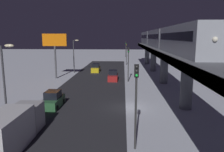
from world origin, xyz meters
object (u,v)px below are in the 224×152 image
object	(u,v)px
subway_train	(159,38)
commercial_billboard	(55,44)
sedan_green	(53,101)
delivery_van	(13,128)
traffic_light_distant	(126,47)
traffic_light_near	(136,95)
sedan_red	(113,76)
sedan_yellow	(96,68)
traffic_light_far	(126,51)
traffic_light_mid	(128,59)

from	to	relation	value
subway_train	commercial_billboard	world-z (taller)	subway_train
subway_train	sedan_green	xyz separation A→B (m)	(15.70, 20.99, -7.24)
delivery_van	commercial_billboard	world-z (taller)	commercial_billboard
traffic_light_distant	commercial_billboard	size ratio (longest dim) A/B	0.72
subway_train	traffic_light_distant	xyz separation A→B (m)	(6.40, -44.40, -3.83)
traffic_light_near	traffic_light_distant	world-z (taller)	same
traffic_light_near	commercial_billboard	world-z (taller)	commercial_billboard
sedan_red	traffic_light_near	xyz separation A→B (m)	(-2.90, 26.26, 3.40)
subway_train	sedan_yellow	xyz separation A→B (m)	(13.90, -5.84, -7.23)
subway_train	delivery_van	world-z (taller)	subway_train
sedan_yellow	traffic_light_far	distance (m)	15.89
delivery_van	commercial_billboard	distance (m)	28.28
traffic_light_mid	subway_train	bearing A→B (deg)	-139.10
sedan_red	traffic_light_distant	world-z (taller)	traffic_light_distant
subway_train	traffic_light_distant	distance (m)	45.02
traffic_light_near	sedan_yellow	bearing A→B (deg)	-78.34
delivery_van	traffic_light_far	size ratio (longest dim) A/B	1.16
subway_train	delivery_van	bearing A→B (deg)	62.24
sedan_green	commercial_billboard	distance (m)	19.76
delivery_van	traffic_light_far	bearing A→B (deg)	-100.84
subway_train	traffic_light_distant	bearing A→B (deg)	-81.80
commercial_billboard	subway_train	bearing A→B (deg)	-172.08
sedan_yellow	traffic_light_mid	size ratio (longest dim) A/B	0.65
traffic_light_mid	sedan_yellow	bearing A→B (deg)	-56.61
subway_train	traffic_light_far	bearing A→B (deg)	-71.78
sedan_yellow	traffic_light_far	size ratio (longest dim) A/B	0.65
sedan_green	commercial_billboard	world-z (taller)	commercial_billboard
traffic_light_far	commercial_billboard	world-z (taller)	commercial_billboard
delivery_van	sedan_yellow	bearing A→B (deg)	-93.18
sedan_green	traffic_light_near	bearing A→B (deg)	134.32
subway_train	commercial_billboard	xyz separation A→B (m)	(20.89, 2.91, -1.20)
subway_train	sedan_yellow	distance (m)	16.72
commercial_billboard	sedan_red	bearing A→B (deg)	173.39
sedan_red	sedan_green	bearing A→B (deg)	-110.93
sedan_green	traffic_light_mid	world-z (taller)	traffic_light_mid
traffic_light_distant	sedan_green	bearing A→B (deg)	81.91
subway_train	delivery_van	size ratio (longest dim) A/B	7.50
sedan_red	traffic_light_distant	xyz separation A→B (m)	(-2.90, -48.65, 3.40)
traffic_light_distant	sedan_red	bearing A→B (deg)	86.59
traffic_light_far	sedan_yellow	bearing A→B (deg)	61.11
traffic_light_near	traffic_light_distant	size ratio (longest dim) A/B	1.00
traffic_light_near	traffic_light_far	world-z (taller)	same
sedan_green	delivery_van	bearing A→B (deg)	88.76
subway_train	traffic_light_mid	bearing A→B (deg)	40.90
delivery_van	traffic_light_near	distance (m)	9.92
delivery_van	traffic_light_mid	size ratio (longest dim) A/B	1.16
sedan_red	commercial_billboard	xyz separation A→B (m)	(11.60, -1.34, 6.03)
sedan_red	traffic_light_distant	bearing A→B (deg)	86.59
delivery_van	commercial_billboard	size ratio (longest dim) A/B	0.83
sedan_green	commercial_billboard	bearing A→B (deg)	-73.97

